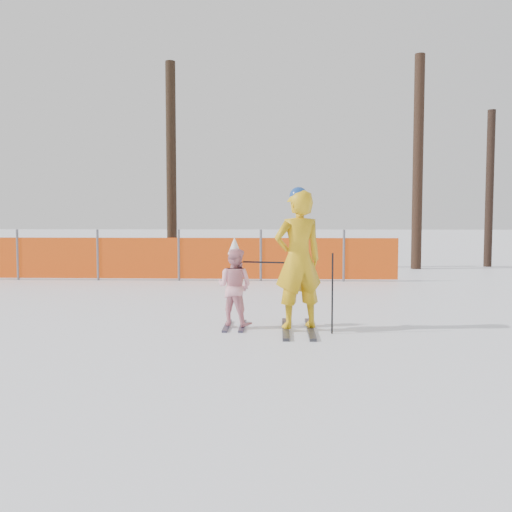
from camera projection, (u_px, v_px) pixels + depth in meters
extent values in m
plane|color=white|center=(255.00, 332.00, 7.77)|extent=(120.00, 120.00, 0.00)
cube|color=black|center=(286.00, 329.00, 7.86)|extent=(0.09, 1.43, 0.04)
cube|color=black|center=(310.00, 329.00, 7.84)|extent=(0.09, 1.43, 0.04)
imported|color=gold|center=(298.00, 260.00, 7.78)|extent=(0.80, 0.67, 1.88)
sphere|color=navy|center=(299.00, 196.00, 7.72)|extent=(0.25, 0.25, 0.25)
cube|color=black|center=(227.00, 326.00, 8.10)|extent=(0.09, 0.84, 0.03)
cube|color=black|center=(242.00, 326.00, 8.09)|extent=(0.09, 0.84, 0.03)
imported|color=#FAA3B1|center=(235.00, 287.00, 8.05)|extent=(0.65, 0.59, 1.09)
cone|color=white|center=(235.00, 246.00, 8.01)|extent=(0.19, 0.19, 0.24)
cylinder|color=black|center=(332.00, 293.00, 7.60)|extent=(0.02, 0.02, 1.08)
cylinder|color=black|center=(266.00, 262.00, 7.91)|extent=(0.65, 0.17, 0.02)
cylinder|color=#595960|center=(18.00, 255.00, 14.03)|extent=(0.06, 0.06, 1.25)
cylinder|color=#595960|center=(98.00, 255.00, 13.95)|extent=(0.06, 0.06, 1.25)
cylinder|color=#595960|center=(179.00, 255.00, 13.87)|extent=(0.06, 0.06, 1.25)
cylinder|color=#595960|center=(261.00, 255.00, 13.79)|extent=(0.06, 0.06, 1.25)
cylinder|color=#595960|center=(344.00, 256.00, 13.71)|extent=(0.06, 0.06, 1.25)
cube|color=#EE4C0C|center=(84.00, 258.00, 13.97)|extent=(15.30, 0.03, 1.00)
cylinder|color=black|center=(418.00, 163.00, 16.85)|extent=(0.30, 0.30, 6.31)
cylinder|color=black|center=(490.00, 189.00, 17.63)|extent=(0.24, 0.24, 4.83)
cylinder|color=black|center=(171.00, 167.00, 16.65)|extent=(0.29, 0.29, 6.04)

